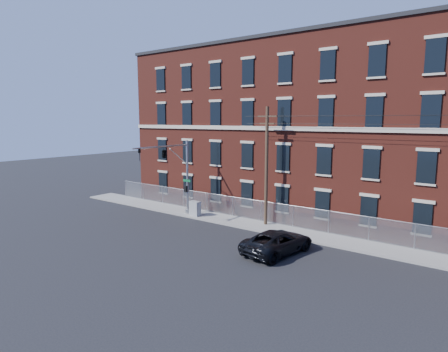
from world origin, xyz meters
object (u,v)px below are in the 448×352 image
traffic_signal_mast (170,161)px  utility_cabinet (195,208)px  utility_pole_near (267,164)px  pickup_truck (278,242)px

traffic_signal_mast → utility_cabinet: traffic_signal_mast is taller
utility_pole_near → pickup_truck: (4.15, -5.44, -4.55)m
utility_pole_near → pickup_truck: utility_pole_near is taller
pickup_truck → utility_cabinet: bearing=-11.0°
traffic_signal_mast → pickup_truck: 13.15m
utility_pole_near → utility_cabinet: bearing=-168.5°
utility_pole_near → utility_cabinet: (-6.84, -1.39, -4.54)m
utility_cabinet → traffic_signal_mast: bearing=-113.3°
traffic_signal_mast → pickup_truck: traffic_signal_mast is taller
traffic_signal_mast → utility_cabinet: bearing=60.2°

